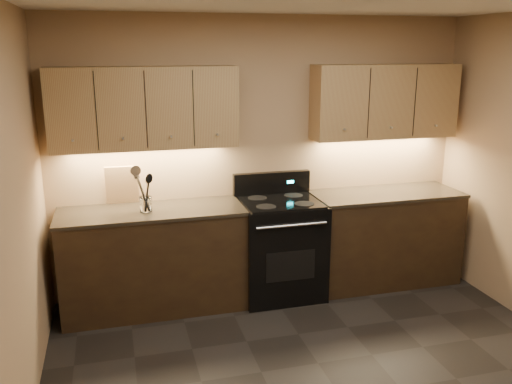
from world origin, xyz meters
TOP-DOWN VIEW (x-y plane):
  - wall_back at (0.00, 2.00)m, footprint 4.00×0.04m
  - counter_left at (-1.10, 1.70)m, footprint 1.62×0.62m
  - counter_right at (1.18, 1.70)m, footprint 1.46×0.62m
  - stove at (0.08, 1.68)m, footprint 0.76×0.68m
  - upper_cab_left at (-1.10, 1.85)m, footprint 1.60×0.30m
  - upper_cab_right at (1.18, 1.85)m, footprint 1.44×0.30m
  - outlet_plate at (-1.30, 1.99)m, footprint 0.08×0.01m
  - utensil_crock at (-1.15, 1.66)m, footprint 0.13×0.13m
  - cutting_board at (-1.33, 1.95)m, footprint 0.29×0.11m
  - wooden_spoon at (-1.16, 1.65)m, footprint 0.13×0.15m
  - black_spoon at (-1.15, 1.67)m, footprint 0.11×0.11m
  - black_turner at (-1.12, 1.65)m, footprint 0.19×0.17m
  - steel_spatula at (-1.12, 1.67)m, footprint 0.20×0.14m
  - steel_skimmer at (-1.12, 1.66)m, footprint 0.20×0.10m

SIDE VIEW (x-z plane):
  - counter_left at x=-1.10m, z-range 0.00..0.93m
  - counter_right at x=1.18m, z-range 0.00..0.93m
  - stove at x=0.08m, z-range -0.09..1.05m
  - utensil_crock at x=-1.15m, z-range 0.92..1.06m
  - wooden_spoon at x=-1.16m, z-range 0.94..1.25m
  - black_spoon at x=-1.15m, z-range 0.94..1.27m
  - cutting_board at x=-1.33m, z-range 0.93..1.29m
  - outlet_plate at x=-1.30m, z-range 1.06..1.18m
  - black_turner at x=-1.12m, z-range 0.94..1.30m
  - steel_spatula at x=-1.12m, z-range 0.94..1.32m
  - steel_skimmer at x=-1.12m, z-range 0.94..1.34m
  - wall_back at x=0.00m, z-range 0.00..2.60m
  - upper_cab_left at x=-1.10m, z-range 1.45..2.15m
  - upper_cab_right at x=1.18m, z-range 1.45..2.15m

